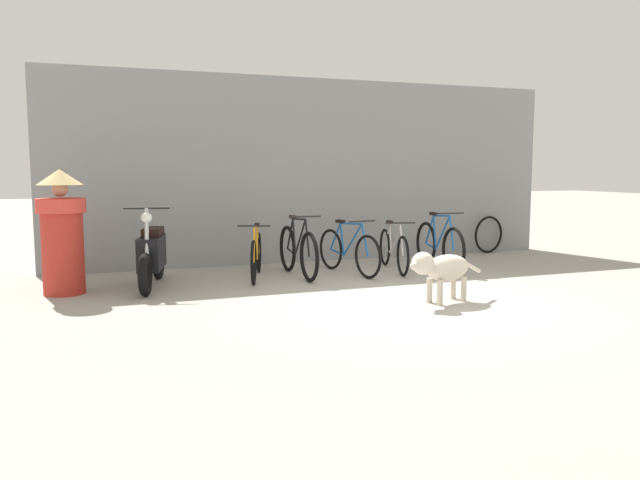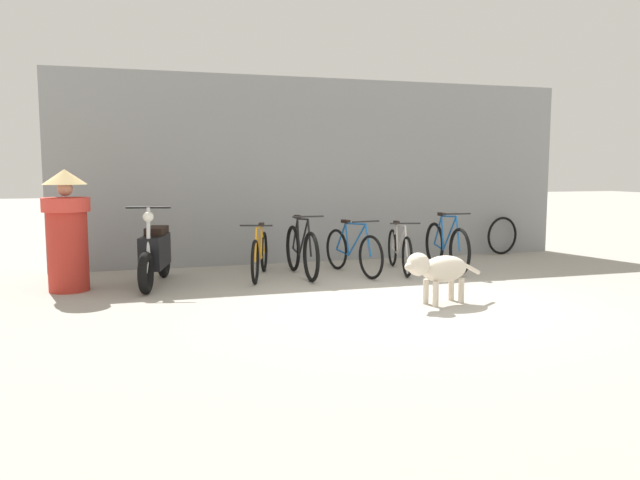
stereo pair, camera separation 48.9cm
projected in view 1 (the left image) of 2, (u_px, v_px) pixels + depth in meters
ground_plane at (420, 301)px, 7.52m from camera, size 60.00×60.00×0.00m
shop_wall_back at (316, 171)px, 10.73m from camera, size 8.95×0.20×3.11m
bicycle_0 at (256, 255)px, 9.09m from camera, size 0.63×1.60×0.82m
bicycle_1 at (298, 251)px, 9.24m from camera, size 0.46×1.71×0.93m
bicycle_2 at (348, 251)px, 9.48m from camera, size 0.47×1.63×0.84m
bicycle_3 at (393, 249)px, 9.79m from camera, size 0.51×1.67×0.79m
bicycle_4 at (439, 245)px, 9.96m from camera, size 0.46×1.68×0.93m
motorcycle at (152, 256)px, 8.39m from camera, size 0.63×1.77×1.11m
stray_dog at (442, 268)px, 7.40m from camera, size 1.15×0.49×0.64m
person_in_robes at (62, 230)px, 7.90m from camera, size 0.85×0.85×1.59m
spare_tire_left at (489, 235)px, 11.81m from camera, size 0.70×0.17×0.71m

